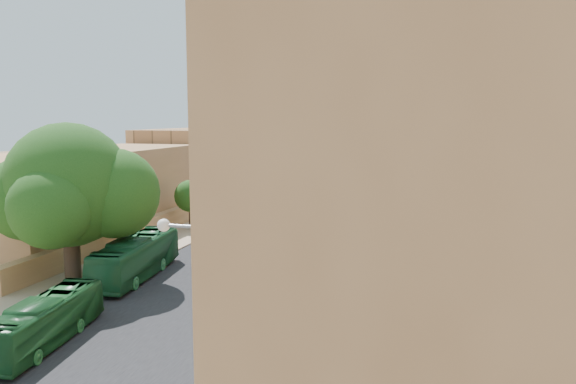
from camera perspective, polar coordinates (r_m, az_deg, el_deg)
The scene contains 35 objects.
ground at distance 34.71m, azimuth -12.06°, elevation -12.12°, with size 260.00×260.00×0.00m, color brown.
road_surface at distance 61.90m, azimuth 1.01°, elevation -3.19°, with size 14.00×140.00×0.01m, color black.
sidewalk_east at distance 60.22m, azimuth 9.80°, elevation -3.61°, with size 5.00×140.00×0.01m, color tan.
sidewalk_west at distance 64.93m, azimuth -7.13°, elevation -2.74°, with size 5.00×140.00×0.01m, color tan.
kerb_east at distance 60.51m, azimuth 7.44°, elevation -3.46°, with size 0.25×140.00×0.12m, color tan.
kerb_west at distance 64.00m, azimuth -5.06°, elevation -2.81°, with size 0.25×140.00×0.12m, color tan.
townhouse_a at distance 26.31m, azimuth 16.47°, elevation -4.14°, with size 9.00×14.00×16.40m.
townhouse_b at distance 40.23m, azimuth 16.24°, elevation -1.21°, with size 9.00×14.00×14.90m.
townhouse_c at distance 53.99m, azimuth 16.23°, elevation 2.31°, with size 9.00×14.00×17.40m.
townhouse_d at distance 68.00m, azimuth 16.15°, elevation 2.72°, with size 9.00×14.00×15.90m.
corner_block at distance 12.87m, azimuth 19.73°, elevation -9.64°, with size 9.20×10.20×15.70m.
west_wall at distance 57.27m, azimuth -13.83°, elevation -3.39°, with size 1.00×40.00×1.80m, color #B07E4F.
west_building_low at distance 58.03m, azimuth -19.63°, elevation -0.17°, with size 10.00×28.00×8.40m, color #9C6D44.
west_building_mid at distance 80.40m, azimuth -8.89°, elevation 2.81°, with size 10.00×22.00×10.00m, color tan.
church at distance 108.53m, azimuth 7.65°, elevation 6.45°, with size 28.00×22.50×36.30m.
ficus_tree at distance 41.48m, azimuth -21.26°, elevation 0.25°, with size 11.29×10.39×11.29m.
street_tree_a at distance 48.77m, azimuth -16.01°, elevation -2.13°, with size 3.50×3.50×5.38m.
street_tree_b at distance 59.20m, azimuth -9.89°, elevation -0.42°, with size 3.36×3.36×5.16m.
street_tree_c at distance 70.18m, azimuth -5.64°, elevation 0.38°, with size 2.74×2.74×4.22m.
street_tree_d at distance 81.32m, azimuth -2.55°, elevation 1.91°, with size 3.43×3.43×5.27m.
streetlamp at distance 19.59m, azimuth -8.80°, elevation -11.62°, with size 2.11×0.44×8.22m.
red_truck at distance 38.72m, azimuth -3.93°, elevation -7.65°, with size 4.15×5.89×3.27m.
olive_pickup at distance 54.00m, azimuth 4.84°, elevation -3.72°, with size 2.61×5.23×2.10m.
bus_green_south at distance 32.04m, azimuth -23.45°, elevation -11.95°, with size 2.08×8.89×2.48m, color #1B5527.
bus_green_north at distance 42.48m, azimuth -15.18°, elevation -6.42°, with size 2.53×10.83×3.02m, color #1C5B31.
bus_red_east at distance 48.78m, azimuth 2.92°, elevation -4.44°, with size 2.41×10.31×2.87m, color maroon.
bus_cream_east at distance 56.30m, azimuth 5.73°, elevation -2.93°, with size 2.25×9.63×2.68m, color beige.
car_blue_a at distance 53.46m, azimuth -5.62°, elevation -4.33°, with size 1.38×3.44×1.17m, color #4772AD.
car_white_a at distance 63.28m, azimuth -1.26°, elevation -2.39°, with size 1.31×3.75×1.24m, color beige.
car_cream at distance 57.50m, azimuth 2.57°, elevation -3.46°, with size 1.90×4.12×1.15m, color #F9E8BA.
car_dkblue at distance 71.30m, azimuth -1.10°, elevation -1.17°, with size 2.02×4.96×1.44m, color #172949.
car_white_b at distance 75.60m, azimuth 4.19°, elevation -0.77°, with size 1.43×3.56×1.21m, color white.
car_blue_b at distance 90.97m, azimuth 4.05°, elevation 0.69°, with size 1.39×3.98×1.31m, color #446DA4.
pedestrian_a at distance 38.56m, azimuth 3.22°, elevation -8.40°, with size 0.72×0.47×1.98m, color #252229.
pedestrian_c at distance 45.90m, azimuth 7.89°, elevation -6.11°, with size 0.92×0.38×1.56m, color #2F2F30.
Camera 1 is at (15.53, -28.78, 11.63)m, focal length 35.00 mm.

